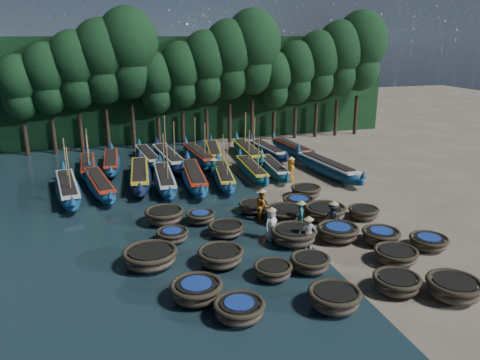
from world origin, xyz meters
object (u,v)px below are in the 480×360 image
object	(u,v)px
coracle_5	(196,290)
fisherman_5	(213,169)
long_boat_3	(165,180)
long_boat_5	(224,176)
coracle_3	(397,283)
fisherman_2	(262,205)
coracle_24	(306,191)
long_boat_12	(168,158)
long_boat_1	(99,185)
long_boat_11	(148,157)
coracle_15	(172,235)
long_boat_15	(248,152)
coracle_8	(396,255)
long_boat_13	(198,156)
coracle_9	(429,242)
long_boat_4	(194,177)
coracle_16	(226,229)
coracle_20	(164,215)
coracle_21	(201,217)
long_boat_9	(88,166)
coracle_4	(454,288)
fisherman_6	(291,169)
coracle_22	(253,207)
coracle_2	(334,298)
coracle_17	(284,214)
fisherman_4	(308,232)
coracle_12	(294,235)
long_boat_7	(273,168)
coracle_1	(239,309)
long_boat_6	(252,170)
fisherman_1	(301,214)
fisherman_3	(333,216)
fisherman_0	(271,223)
coracle_14	(381,236)
long_boat_17	(292,148)
coracle_18	(325,212)
coracle_23	(299,202)
coracle_19	(363,212)
coracle_6	(273,270)
long_boat_8	(327,167)
long_boat_10	(111,162)
coracle_7	(310,263)
long_boat_14	(214,152)
coracle_10	(150,257)
coracle_13	(338,232)

from	to	relation	value
coracle_5	fisherman_5	world-z (taller)	fisherman_5
long_boat_3	long_boat_5	bearing A→B (deg)	0.67
coracle_3	fisherman_2	distance (m)	9.36
coracle_24	long_boat_12	world-z (taller)	long_boat_12
long_boat_1	long_boat_11	bearing A→B (deg)	50.54
coracle_24	coracle_15	bearing A→B (deg)	-155.22
coracle_3	long_boat_15	xyz separation A→B (m)	(0.72, 22.41, 0.18)
coracle_8	long_boat_13	xyz separation A→B (m)	(-5.03, 20.28, 0.17)
coracle_9	long_boat_4	distance (m)	16.23
coracle_16	coracle_3	bearing A→B (deg)	-54.99
coracle_20	long_boat_12	xyz separation A→B (m)	(2.03, 12.21, 0.13)
coracle_21	long_boat_3	distance (m)	7.13
long_boat_3	long_boat_9	world-z (taller)	long_boat_3
coracle_4	fisherman_5	size ratio (longest dim) A/B	1.25
coracle_21	long_boat_11	world-z (taller)	long_boat_11
fisherman_6	coracle_22	bearing A→B (deg)	151.44
coracle_2	fisherman_6	bearing A→B (deg)	73.19
coracle_17	coracle_21	world-z (taller)	coracle_17
fisherman_4	coracle_12	bearing A→B (deg)	132.79
long_boat_7	fisherman_5	world-z (taller)	fisherman_5
coracle_1	long_boat_4	world-z (taller)	long_boat_4
long_boat_6	long_boat_13	world-z (taller)	long_boat_13
long_boat_11	fisherman_1	xyz separation A→B (m)	(6.46, -16.47, 0.38)
coracle_9	long_boat_15	xyz separation A→B (m)	(-3.23, 19.33, 0.23)
coracle_16	fisherman_3	bearing A→B (deg)	-10.71
coracle_20	long_boat_4	size ratio (longest dim) A/B	0.30
fisherman_0	coracle_14	bearing A→B (deg)	-45.99
coracle_17	fisherman_1	distance (m)	1.47
fisherman_5	coracle_17	bearing A→B (deg)	-62.05
long_boat_12	fisherman_0	bearing A→B (deg)	-84.99
long_boat_7	long_boat_17	bearing A→B (deg)	59.34
coracle_18	long_boat_11	xyz separation A→B (m)	(-8.41, 15.52, 0.06)
long_boat_7	fisherman_1	distance (m)	10.66
coracle_23	long_boat_6	distance (m)	7.13
coracle_1	coracle_19	distance (m)	12.26
coracle_6	coracle_12	world-z (taller)	coracle_12
long_boat_8	coracle_22	bearing A→B (deg)	-150.22
coracle_24	long_boat_10	bearing A→B (deg)	138.03
coracle_4	coracle_8	bearing A→B (deg)	96.72
long_boat_11	fisherman_2	distance (m)	15.42
coracle_7	long_boat_14	distance (m)	21.00
long_boat_1	long_boat_9	distance (m)	5.15
coracle_6	long_boat_4	bearing A→B (deg)	92.72
coracle_7	coracle_10	bearing A→B (deg)	159.74
long_boat_7	fisherman_2	world-z (taller)	fisherman_2
coracle_14	long_boat_7	bearing A→B (deg)	93.58
coracle_23	coracle_24	size ratio (longest dim) A/B	0.93
long_boat_12	fisherman_2	world-z (taller)	long_boat_12
coracle_13	coracle_24	xyz separation A→B (m)	(1.20, 6.59, -0.02)
long_boat_5	coracle_17	bearing A→B (deg)	-72.06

